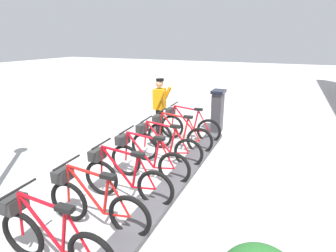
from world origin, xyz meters
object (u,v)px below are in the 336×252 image
object	(u,v)px
bike_docked_3	(146,159)
bike_docked_6	(50,238)
bike_docked_5	(93,202)
bike_docked_4	(123,178)
worker_near_rack	(160,105)
payment_kiosk	(217,111)
bike_docked_2	(163,145)
bike_docked_0	(187,125)
bike_docked_1	(176,134)

from	to	relation	value
bike_docked_3	bike_docked_6	size ratio (longest dim) A/B	1.00
bike_docked_3	bike_docked_5	distance (m)	1.61
bike_docked_4	worker_near_rack	size ratio (longest dim) A/B	1.04
payment_kiosk	bike_docked_4	world-z (taller)	payment_kiosk
bike_docked_2	bike_docked_6	distance (m)	3.22
bike_docked_0	bike_docked_4	distance (m)	3.22
bike_docked_0	bike_docked_5	distance (m)	4.02
bike_docked_6	worker_near_rack	world-z (taller)	worker_near_rack
bike_docked_0	bike_docked_6	world-z (taller)	same
bike_docked_2	bike_docked_3	size ratio (longest dim) A/B	1.00
bike_docked_4	worker_near_rack	xyz separation A→B (m)	(0.84, -3.24, 0.48)
bike_docked_1	bike_docked_2	size ratio (longest dim) A/B	1.00
payment_kiosk	bike_docked_4	size ratio (longest dim) A/B	0.74
bike_docked_1	worker_near_rack	distance (m)	1.27
bike_docked_2	worker_near_rack	xyz separation A→B (m)	(0.84, -1.63, 0.48)
payment_kiosk	bike_docked_1	size ratio (longest dim) A/B	0.74
bike_docked_5	bike_docked_1	bearing A→B (deg)	-90.00
bike_docked_0	bike_docked_3	size ratio (longest dim) A/B	1.00
bike_docked_5	bike_docked_6	bearing A→B (deg)	90.00
payment_kiosk	worker_near_rack	world-z (taller)	worker_near_rack
bike_docked_4	payment_kiosk	bearing A→B (deg)	-97.68
bike_docked_4	bike_docked_0	bearing A→B (deg)	-90.00
bike_docked_3	bike_docked_6	distance (m)	2.41
payment_kiosk	bike_docked_3	bearing A→B (deg)	80.55
payment_kiosk	bike_docked_5	size ratio (longest dim) A/B	0.74
bike_docked_3	bike_docked_2	bearing A→B (deg)	-90.00
bike_docked_1	bike_docked_2	world-z (taller)	same
bike_docked_3	bike_docked_6	xyz separation A→B (m)	(0.00, 2.41, 0.00)
bike_docked_2	bike_docked_5	xyz separation A→B (m)	(0.00, 2.41, 0.00)
payment_kiosk	bike_docked_5	xyz separation A→B (m)	(0.57, 5.04, -0.24)
bike_docked_1	bike_docked_5	xyz separation A→B (m)	(0.00, 3.22, 0.00)
bike_docked_2	bike_docked_3	world-z (taller)	same
bike_docked_0	bike_docked_2	world-z (taller)	same
worker_near_rack	bike_docked_0	bearing A→B (deg)	178.80
bike_docked_6	bike_docked_5	bearing A→B (deg)	-90.00
worker_near_rack	bike_docked_1	bearing A→B (deg)	135.75
bike_docked_5	bike_docked_3	bearing A→B (deg)	-90.00
bike_docked_4	worker_near_rack	bearing A→B (deg)	-75.38
payment_kiosk	bike_docked_1	bearing A→B (deg)	72.59
worker_near_rack	bike_docked_5	bearing A→B (deg)	101.80
bike_docked_4	bike_docked_6	size ratio (longest dim) A/B	1.00
bike_docked_3	bike_docked_5	world-z (taller)	same
bike_docked_1	worker_near_rack	xyz separation A→B (m)	(0.84, -0.82, 0.48)
bike_docked_6	worker_near_rack	bearing A→B (deg)	-80.12
bike_docked_6	worker_near_rack	distance (m)	4.94
bike_docked_0	bike_docked_4	size ratio (longest dim) A/B	1.00
bike_docked_6	payment_kiosk	bearing A→B (deg)	-95.58
bike_docked_2	bike_docked_4	distance (m)	1.61
bike_docked_3	worker_near_rack	size ratio (longest dim) A/B	1.04
bike_docked_5	bike_docked_2	bearing A→B (deg)	-90.00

